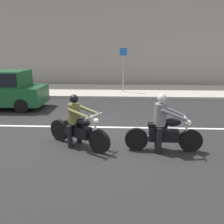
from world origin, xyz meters
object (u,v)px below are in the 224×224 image
motorcycle_with_rider_olive (77,126)px  street_sign_post (123,65)px  motorcycle_with_rider_gray (163,128)px  parked_hatchback_forest_green (1,89)px

motorcycle_with_rider_olive → street_sign_post: size_ratio=0.73×
motorcycle_with_rider_olive → motorcycle_with_rider_gray: motorcycle_with_rider_gray is taller
motorcycle_with_rider_olive → street_sign_post: 8.38m
motorcycle_with_rider_olive → street_sign_post: (1.34, 8.19, 1.13)m
motorcycle_with_rider_gray → street_sign_post: bearing=97.5°
motorcycle_with_rider_olive → motorcycle_with_rider_gray: bearing=-4.7°
motorcycle_with_rider_olive → parked_hatchback_forest_green: 6.15m
motorcycle_with_rider_gray → parked_hatchback_forest_green: 8.19m
motorcycle_with_rider_olive → motorcycle_with_rider_gray: size_ratio=0.91×
street_sign_post → motorcycle_with_rider_gray: bearing=-82.5°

